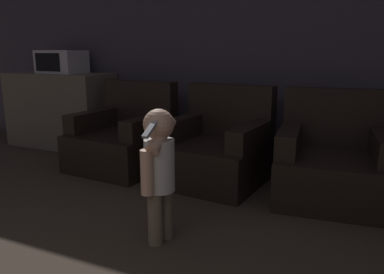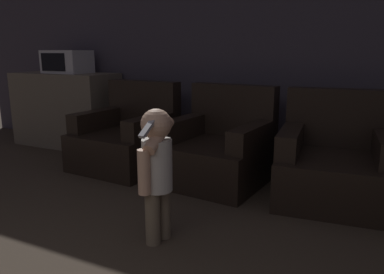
{
  "view_description": "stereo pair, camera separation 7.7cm",
  "coord_description": "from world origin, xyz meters",
  "px_view_note": "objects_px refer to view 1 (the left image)",
  "views": [
    {
      "loc": [
        1.11,
        0.48,
        1.21
      ],
      "look_at": [
        -0.06,
        3.02,
        0.56
      ],
      "focal_mm": 35.0,
      "sensor_mm": 36.0,
      "label": 1
    },
    {
      "loc": [
        1.18,
        0.51,
        1.21
      ],
      "look_at": [
        -0.06,
        3.02,
        0.56
      ],
      "focal_mm": 35.0,
      "sensor_mm": 36.0,
      "label": 2
    }
  ],
  "objects_px": {
    "armchair_left": "(124,139)",
    "person_toddler": "(159,166)",
    "microwave": "(62,62)",
    "armchair_right": "(333,163)",
    "armchair_middle": "(217,150)"
  },
  "relations": [
    {
      "from": "armchair_middle",
      "to": "armchair_right",
      "type": "relative_size",
      "value": 1.01
    },
    {
      "from": "armchair_left",
      "to": "microwave",
      "type": "xyz_separation_m",
      "value": [
        -1.2,
        0.44,
        0.78
      ]
    },
    {
      "from": "armchair_left",
      "to": "person_toddler",
      "type": "bearing_deg",
      "value": -43.9
    },
    {
      "from": "armchair_middle",
      "to": "armchair_right",
      "type": "xyz_separation_m",
      "value": [
        1.03,
        0.0,
        0.0
      ]
    },
    {
      "from": "armchair_left",
      "to": "microwave",
      "type": "relative_size",
      "value": 1.73
    },
    {
      "from": "armchair_left",
      "to": "microwave",
      "type": "height_order",
      "value": "microwave"
    },
    {
      "from": "armchair_left",
      "to": "person_toddler",
      "type": "xyz_separation_m",
      "value": [
        1.14,
        -1.27,
        0.21
      ]
    },
    {
      "from": "armchair_left",
      "to": "person_toddler",
      "type": "distance_m",
      "value": 1.72
    },
    {
      "from": "armchair_middle",
      "to": "armchair_right",
      "type": "height_order",
      "value": "same"
    },
    {
      "from": "person_toddler",
      "to": "armchair_right",
      "type": "bearing_deg",
      "value": 153.28
    },
    {
      "from": "armchair_right",
      "to": "armchair_middle",
      "type": "bearing_deg",
      "value": 174.69
    },
    {
      "from": "person_toddler",
      "to": "microwave",
      "type": "height_order",
      "value": "microwave"
    },
    {
      "from": "armchair_right",
      "to": "microwave",
      "type": "height_order",
      "value": "microwave"
    },
    {
      "from": "armchair_middle",
      "to": "microwave",
      "type": "xyz_separation_m",
      "value": [
        -2.25,
        0.44,
        0.78
      ]
    },
    {
      "from": "microwave",
      "to": "armchair_left",
      "type": "bearing_deg",
      "value": -20.16
    }
  ]
}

